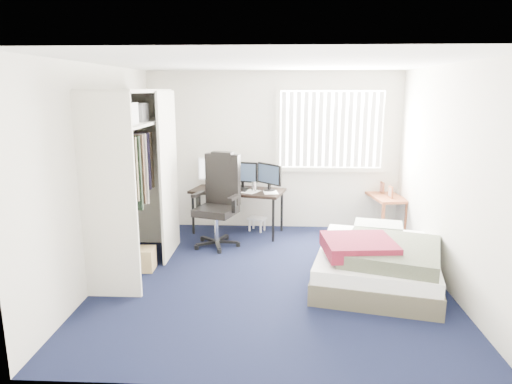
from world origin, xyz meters
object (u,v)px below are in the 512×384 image
object	(u,v)px
desk	(238,187)
office_chair	(219,210)
nightstand	(385,199)
bed	(377,260)

from	to	relation	value
desk	office_chair	size ratio (longest dim) A/B	1.14
desk	office_chair	world-z (taller)	office_chair
desk	nightstand	distance (m)	2.30
desk	bed	bearing A→B (deg)	-45.58
nightstand	bed	bearing A→B (deg)	-104.61
desk	bed	size ratio (longest dim) A/B	0.75
office_chair	nightstand	bearing A→B (deg)	15.11
desk	office_chair	distance (m)	0.67
bed	nightstand	bearing A→B (deg)	75.39
office_chair	nightstand	world-z (taller)	office_chair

